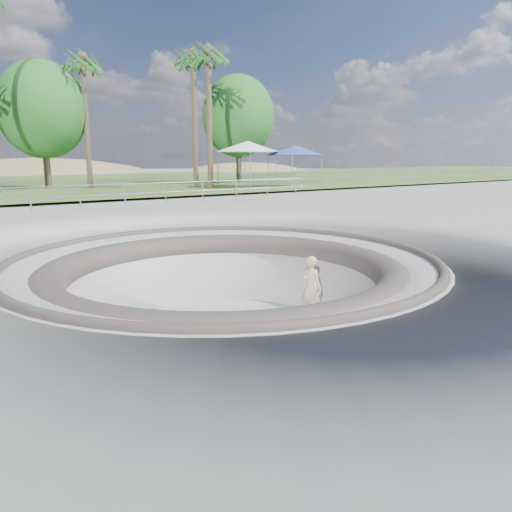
% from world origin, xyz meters
% --- Properties ---
extents(ground, '(180.00, 180.00, 0.00)m').
position_xyz_m(ground, '(0.00, 0.00, 0.00)').
color(ground, '#A6A6A1').
rests_on(ground, ground).
extents(skate_bowl, '(14.00, 14.00, 4.10)m').
position_xyz_m(skate_bowl, '(0.00, 0.00, -1.83)').
color(skate_bowl, '#A6A6A1').
rests_on(skate_bowl, ground).
extents(grass_strip, '(180.00, 36.00, 0.12)m').
position_xyz_m(grass_strip, '(0.00, 34.00, 0.22)').
color(grass_strip, '#335321').
rests_on(grass_strip, ground).
extents(distant_hills, '(103.20, 45.00, 28.60)m').
position_xyz_m(distant_hills, '(3.78, 57.17, -7.02)').
color(distant_hills, olive).
rests_on(distant_hills, ground).
extents(safety_railing, '(25.00, 0.06, 1.03)m').
position_xyz_m(safety_railing, '(0.00, 12.00, 0.69)').
color(safety_railing, gray).
rests_on(safety_railing, ground).
extents(skateboard, '(0.94, 0.48, 0.09)m').
position_xyz_m(skateboard, '(2.29, -0.58, -1.83)').
color(skateboard, '#91563A').
rests_on(skateboard, ground).
extents(skater, '(0.52, 0.69, 1.73)m').
position_xyz_m(skater, '(2.29, -0.58, -0.94)').
color(skater, beige).
rests_on(skater, skateboard).
extents(canopy_white, '(5.99, 5.99, 3.16)m').
position_xyz_m(canopy_white, '(13.75, 19.56, 3.05)').
color(canopy_white, gray).
rests_on(canopy_white, ground).
extents(canopy_blue, '(5.68, 5.68, 2.87)m').
position_xyz_m(canopy_blue, '(16.76, 18.00, 2.79)').
color(canopy_blue, gray).
rests_on(canopy_blue, ground).
extents(palm_d, '(2.60, 2.60, 9.37)m').
position_xyz_m(palm_d, '(4.19, 24.60, 8.23)').
color(palm_d, brown).
rests_on(palm_d, ground).
extents(palm_e, '(2.60, 2.60, 9.79)m').
position_xyz_m(palm_e, '(10.83, 19.72, 8.62)').
color(palm_e, brown).
rests_on(palm_e, ground).
extents(palm_f, '(2.60, 2.60, 9.94)m').
position_xyz_m(palm_f, '(10.98, 22.08, 8.75)').
color(palm_f, brown).
rests_on(palm_f, ground).
extents(bushy_tree_mid, '(5.85, 5.32, 8.44)m').
position_xyz_m(bushy_tree_mid, '(1.79, 26.01, 5.40)').
color(bushy_tree_mid, brown).
rests_on(bushy_tree_mid, ground).
extents(bushy_tree_right, '(5.99, 5.45, 8.64)m').
position_xyz_m(bushy_tree_right, '(16.50, 24.96, 5.53)').
color(bushy_tree_right, brown).
rests_on(bushy_tree_right, ground).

